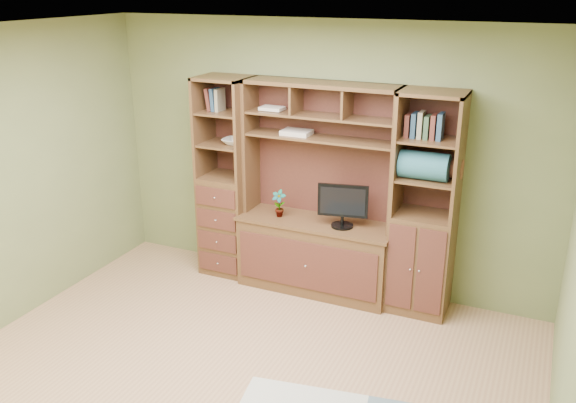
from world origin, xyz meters
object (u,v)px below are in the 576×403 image
at_px(monitor, 343,198).
at_px(right_tower, 425,206).
at_px(center_hutch, 316,192).
at_px(left_tower, 226,178).

bearing_deg(monitor, right_tower, -5.79).
xyz_separation_m(center_hutch, right_tower, (1.02, 0.04, 0.00)).
bearing_deg(monitor, left_tower, 165.11).
xyz_separation_m(center_hutch, left_tower, (-1.00, 0.04, 0.00)).
bearing_deg(right_tower, left_tower, 180.00).
height_order(left_tower, monitor, left_tower).
relative_size(center_hutch, right_tower, 1.00).
relative_size(left_tower, right_tower, 1.00).
height_order(center_hutch, left_tower, same).
xyz_separation_m(left_tower, right_tower, (2.02, 0.00, 0.00)).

